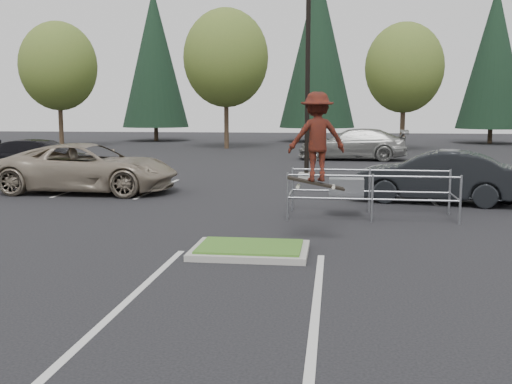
# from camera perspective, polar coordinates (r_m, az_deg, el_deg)

# --- Properties ---
(ground) EXTENTS (120.00, 120.00, 0.00)m
(ground) POSITION_cam_1_polar(r_m,az_deg,el_deg) (11.50, -0.55, -5.87)
(ground) COLOR black
(ground) RESTS_ON ground
(grass_median) EXTENTS (2.20, 1.60, 0.16)m
(grass_median) POSITION_cam_1_polar(r_m,az_deg,el_deg) (11.48, -0.55, -5.49)
(grass_median) COLOR gray
(grass_median) RESTS_ON ground
(stall_lines) EXTENTS (22.62, 17.60, 0.01)m
(stall_lines) POSITION_cam_1_polar(r_m,az_deg,el_deg) (17.55, -2.17, -1.08)
(stall_lines) COLOR beige
(stall_lines) RESTS_ON ground
(light_pole) EXTENTS (0.70, 0.60, 10.12)m
(light_pole) POSITION_cam_1_polar(r_m,az_deg,el_deg) (23.16, 4.95, 12.37)
(light_pole) COLOR gray
(light_pole) RESTS_ON ground
(decid_a) EXTENTS (5.44, 5.44, 8.91)m
(decid_a) POSITION_cam_1_polar(r_m,az_deg,el_deg) (45.61, -18.28, 11.07)
(decid_a) COLOR #38281C
(decid_a) RESTS_ON ground
(decid_b) EXTENTS (5.89, 5.89, 9.64)m
(decid_b) POSITION_cam_1_polar(r_m,az_deg,el_deg) (42.41, -2.88, 12.34)
(decid_b) COLOR #38281C
(decid_b) RESTS_ON ground
(decid_c) EXTENTS (5.12, 5.12, 8.38)m
(decid_c) POSITION_cam_1_polar(r_m,az_deg,el_deg) (41.21, 13.92, 11.15)
(decid_c) COLOR #38281C
(decid_c) RESTS_ON ground
(conif_a) EXTENTS (5.72, 5.72, 13.00)m
(conif_a) POSITION_cam_1_polar(r_m,az_deg,el_deg) (53.56, -9.65, 12.44)
(conif_a) COLOR #38281C
(conif_a) RESTS_ON ground
(conif_b) EXTENTS (6.38, 6.38, 14.50)m
(conif_b) POSITION_cam_1_polar(r_m,az_deg,el_deg) (51.84, 5.90, 13.50)
(conif_b) COLOR #38281C
(conif_b) RESTS_ON ground
(conif_c) EXTENTS (5.50, 5.50, 12.50)m
(conif_c) POSITION_cam_1_polar(r_m,az_deg,el_deg) (52.23, 21.74, 11.84)
(conif_c) COLOR #38281C
(conif_c) RESTS_ON ground
(cart_corral) EXTENTS (4.20, 1.55, 1.19)m
(cart_corral) POSITION_cam_1_polar(r_m,az_deg,el_deg) (15.46, 9.14, 0.39)
(cart_corral) COLOR gray
(cart_corral) RESTS_ON ground
(skateboarder) EXTENTS (1.28, 0.93, 1.97)m
(skateboarder) POSITION_cam_1_polar(r_m,az_deg,el_deg) (12.08, 5.77, 5.19)
(skateboarder) COLOR black
(skateboarder) RESTS_ON ground
(car_l_tan) EXTENTS (5.86, 2.74, 1.62)m
(car_l_tan) POSITION_cam_1_polar(r_m,az_deg,el_deg) (20.58, -15.63, 2.22)
(car_l_tan) COLOR gray
(car_l_tan) RESTS_ON ground
(car_l_black) EXTENTS (5.35, 2.20, 1.55)m
(car_l_black) POSITION_cam_1_polar(r_m,az_deg,el_deg) (25.43, -19.61, 3.00)
(car_l_black) COLOR black
(car_l_black) RESTS_ON ground
(car_r_charc) EXTENTS (4.90, 2.53, 1.54)m
(car_r_charc) POSITION_cam_1_polar(r_m,az_deg,el_deg) (18.40, 16.63, 1.42)
(car_r_charc) COLOR black
(car_r_charc) RESTS_ON ground
(car_far_silver) EXTENTS (6.00, 2.74, 1.70)m
(car_far_silver) POSITION_cam_1_polar(r_m,az_deg,el_deg) (33.13, 9.23, 4.52)
(car_far_silver) COLOR gray
(car_far_silver) RESTS_ON ground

